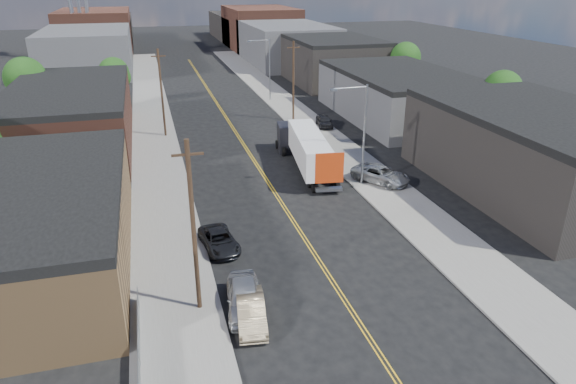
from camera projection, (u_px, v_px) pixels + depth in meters
ground at (217, 104)px, 75.40m from camera, size 260.00×260.00×0.00m
centerline at (235, 131)px, 62.08m from camera, size 0.32×120.00×0.01m
sidewalk_left at (154, 137)px, 59.72m from camera, size 5.00×140.00×0.15m
sidewalk_right at (310, 125)px, 64.39m from camera, size 5.00×140.00×0.15m
warehouse_tan at (28, 224)px, 32.60m from camera, size 12.00×22.00×5.60m
warehouse_brown at (71, 117)px, 55.49m from camera, size 12.00×26.00×6.60m
industrial_right_a at (538, 151)px, 43.91m from camera, size 14.00×22.00×7.10m
industrial_right_b at (399, 94)px, 67.19m from camera, size 14.00×24.00×6.10m
industrial_right_c at (331, 60)px, 89.98m from camera, size 14.00×22.00×7.60m
skyline_left_a at (88, 50)px, 100.00m from camera, size 16.00×30.00×8.00m
skyline_right_a at (286, 43)px, 109.83m from camera, size 16.00×30.00×8.00m
skyline_left_b at (96, 32)px, 121.80m from camera, size 16.00×26.00×10.00m
skyline_right_b at (260, 28)px, 131.63m from camera, size 16.00×26.00×10.00m
skyline_left_c at (102, 31)px, 140.14m from camera, size 16.00×40.00×7.00m
skyline_right_c at (245, 27)px, 149.97m from camera, size 16.00×40.00×7.00m
streetlight_near at (360, 127)px, 44.12m from camera, size 3.39×0.25×9.00m
streetlight_far at (267, 65)px, 75.19m from camera, size 3.39×0.25×9.00m
utility_pole_left_near at (193, 228)px, 27.00m from camera, size 1.60×0.26×10.00m
utility_pole_left_far at (162, 93)px, 58.07m from camera, size 1.60×0.26×10.00m
utility_pole_right at (293, 81)px, 64.76m from camera, size 1.60×0.26×10.00m
tree_left_mid at (26, 81)px, 62.94m from camera, size 5.10×5.04×8.37m
tree_left_far at (114, 75)px, 71.97m from camera, size 4.35×4.20×6.97m
tree_right_near at (502, 92)px, 59.58m from camera, size 4.60×4.48×7.44m
tree_right_far at (406, 60)px, 80.77m from camera, size 4.85×4.76×7.91m
semi_truck at (305, 147)px, 49.53m from camera, size 3.95×14.68×3.76m
car_left_a at (244, 297)px, 28.61m from camera, size 2.55×5.04×1.64m
car_left_b at (251, 312)px, 27.57m from camera, size 2.02×4.42×1.41m
car_left_c at (219, 240)px, 35.15m from camera, size 2.68×4.81×1.27m
car_right_lot_a at (381, 174)px, 46.10m from camera, size 5.04×5.85×1.49m
car_right_lot_c at (324, 121)px, 63.19m from camera, size 2.31×4.42×1.43m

